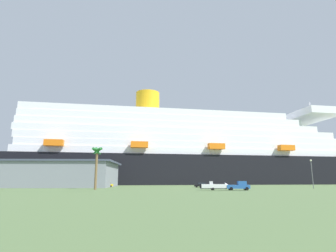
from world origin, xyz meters
TOP-DOWN VIEW (x-y plane):
  - ground_plane at (0.00, 30.00)m, footprint 600.00×600.00m
  - cruise_ship at (27.10, 68.64)m, footprint 259.13×51.38m
  - terminal_building at (-48.69, 22.54)m, footprint 61.60×31.29m
  - pickup_truck at (13.62, -12.89)m, footprint 5.84×2.94m
  - small_boat_on_trailer at (8.17, -12.06)m, footprint 8.40×2.77m
  - palm_tree at (-22.09, -4.55)m, footprint 3.14×3.18m
  - street_lamp at (39.52, -3.49)m, footprint 0.56×0.56m
  - parked_car_red_hatchback at (-47.84, 19.73)m, footprint 4.65×2.60m
  - parked_car_yellow_taxi at (-21.80, 17.72)m, footprint 4.93×2.51m
  - parked_car_black_coupe at (9.75, 10.95)m, footprint 4.70×2.62m

SIDE VIEW (x-z plane):
  - ground_plane at x=0.00m, z-range 0.00..0.00m
  - parked_car_red_hatchback at x=-47.84m, z-range 0.04..1.62m
  - parked_car_black_coupe at x=9.75m, z-range 0.04..1.62m
  - parked_car_yellow_taxi at x=-21.80m, z-range 0.04..1.62m
  - small_boat_on_trailer at x=8.17m, z-range -0.11..2.04m
  - pickup_truck at x=13.62m, z-range -0.06..2.14m
  - terminal_building at x=-48.69m, z-range 0.02..8.83m
  - street_lamp at x=39.52m, z-range 1.23..9.60m
  - palm_tree at x=-22.09m, z-range 3.27..14.44m
  - cruise_ship at x=27.10m, z-range -13.74..44.67m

